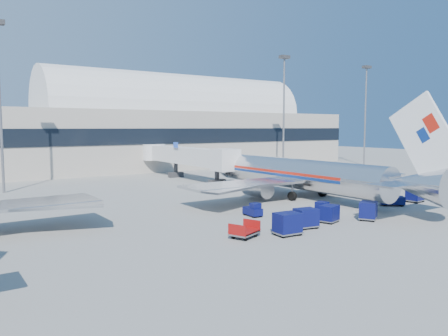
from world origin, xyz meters
TOP-DOWN VIEW (x-y plane):
  - ground at (0.00, 0.00)m, footprint 260.00×260.00m
  - terminal at (-13.60, 55.96)m, footprint 170.00×28.15m
  - airliner_main at (10.00, 4.51)m, footprint 32.00×37.26m
  - jetbridge_near at (7.60, 30.81)m, footprint 4.40×27.50m
  - mast_east at (30.00, 30.00)m, footprint 2.00×1.20m
  - mast_far_east at (55.00, 30.00)m, footprint 2.00×1.20m
  - barrier_near at (18.00, 2.00)m, footprint 3.00×0.55m
  - barrier_mid at (21.30, 2.00)m, footprint 3.00×0.55m
  - barrier_far at (24.60, 2.00)m, footprint 3.00×0.55m
  - tug_lead at (3.17, -5.42)m, footprint 2.65×1.71m
  - tug_right at (14.20, -5.18)m, footprint 2.82×2.67m
  - tug_left at (-2.18, -1.09)m, footprint 1.19×2.17m
  - cart_train_a at (1.88, -7.23)m, footprint 2.14×1.86m
  - cart_train_b at (-1.56, -7.67)m, footprint 2.17×1.80m
  - cart_train_c at (-4.59, -8.60)m, footprint 2.22×1.77m
  - cart_solo_near at (5.72, -8.59)m, footprint 2.44×2.26m
  - cart_solo_far at (18.54, -5.41)m, footprint 2.23×1.80m
  - cart_open_red at (-7.93, -7.26)m, footprint 2.77×2.37m

SIDE VIEW (x-z plane):
  - ground at x=0.00m, z-range 0.00..0.00m
  - cart_open_red at x=-7.93m, z-range 0.14..0.76m
  - barrier_near at x=18.00m, z-range 0.00..0.90m
  - barrier_mid at x=21.30m, z-range 0.00..0.90m
  - barrier_far at x=24.60m, z-range 0.00..0.90m
  - tug_left at x=-2.18m, z-range -0.06..1.31m
  - tug_lead at x=3.17m, z-range -0.07..1.53m
  - tug_right at x=14.20m, z-range -0.07..1.62m
  - cart_train_a at x=1.88m, z-range 0.05..1.65m
  - cart_train_b at x=-1.56m, z-range 0.06..1.78m
  - cart_solo_near at x=5.72m, z-range 0.06..1.79m
  - cart_solo_far at x=18.54m, z-range 0.06..1.88m
  - cart_train_c at x=-4.59m, z-range 0.06..1.90m
  - airliner_main at x=10.00m, z-range -3.11..8.96m
  - jetbridge_near at x=7.60m, z-range 0.80..7.05m
  - terminal at x=-13.60m, z-range -2.98..18.02m
  - mast_east at x=30.00m, z-range 3.49..26.09m
  - mast_far_east at x=55.00m, z-range 3.49..26.09m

